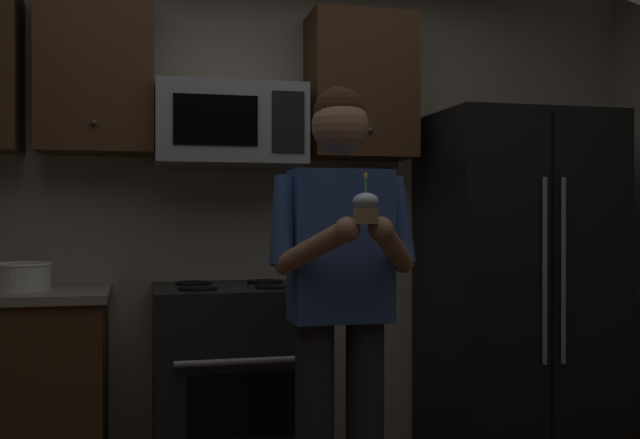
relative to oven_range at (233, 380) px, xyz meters
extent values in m
cube|color=#B7AD99|center=(0.15, 0.39, 0.84)|extent=(4.40, 0.10, 2.60)
cube|color=black|center=(0.00, 0.00, 0.00)|extent=(0.76, 0.66, 0.92)
cube|color=black|center=(0.00, -0.33, -0.04)|extent=(0.48, 0.01, 0.28)
cylinder|color=#99999E|center=(0.00, -0.36, 0.16)|extent=(0.60, 0.03, 0.03)
cylinder|color=black|center=(-0.18, -0.14, 0.46)|extent=(0.18, 0.18, 0.01)
cylinder|color=black|center=(0.18, -0.14, 0.46)|extent=(0.18, 0.18, 0.01)
cylinder|color=black|center=(-0.18, 0.14, 0.46)|extent=(0.18, 0.18, 0.01)
cylinder|color=black|center=(0.18, 0.14, 0.46)|extent=(0.18, 0.18, 0.01)
cube|color=#9EA0A5|center=(0.00, 0.12, 1.26)|extent=(0.74, 0.40, 0.40)
cube|color=black|center=(-0.09, -0.08, 1.26)|extent=(0.40, 0.01, 0.24)
cube|color=black|center=(0.26, -0.08, 1.26)|extent=(0.16, 0.01, 0.30)
cube|color=black|center=(1.50, -0.04, 0.44)|extent=(0.90, 0.72, 1.80)
cylinder|color=gray|center=(1.45, -0.41, 0.54)|extent=(0.02, 0.02, 0.90)
cylinder|color=gray|center=(1.55, -0.41, 0.54)|extent=(0.02, 0.02, 0.90)
cube|color=black|center=(1.50, -0.40, 0.44)|extent=(0.01, 0.01, 1.74)
cube|color=#4C301C|center=(-0.65, 0.17, 1.49)|extent=(0.55, 0.34, 0.76)
sphere|color=brown|center=(-0.65, -0.01, 1.24)|extent=(0.03, 0.03, 0.03)
cube|color=#4C301C|center=(0.70, 0.17, 1.49)|extent=(0.55, 0.34, 0.76)
sphere|color=brown|center=(0.70, -0.01, 1.24)|extent=(0.03, 0.03, 0.03)
cylinder|color=white|center=(-0.98, 0.03, 0.52)|extent=(0.26, 0.26, 0.12)
torus|color=white|center=(-0.98, 0.03, 0.58)|extent=(0.28, 0.28, 0.02)
cylinder|color=#262628|center=(0.21, -0.88, -0.03)|extent=(0.15, 0.15, 0.86)
cylinder|color=#262628|center=(0.41, -0.88, -0.03)|extent=(0.15, 0.15, 0.86)
cube|color=#334C8C|center=(0.31, -0.88, 0.69)|extent=(0.38, 0.22, 0.58)
sphere|color=#A37556|center=(0.31, -0.88, 1.15)|extent=(0.22, 0.22, 0.22)
sphere|color=#382314|center=(0.31, -0.87, 1.20)|extent=(0.20, 0.20, 0.20)
cylinder|color=#334C8C|center=(0.08, -0.91, 0.78)|extent=(0.15, 0.18, 0.35)
cylinder|color=#A37556|center=(0.16, -1.07, 0.69)|extent=(0.26, 0.33, 0.21)
sphere|color=#A37556|center=(0.25, -1.20, 0.76)|extent=(0.09, 0.09, 0.09)
cylinder|color=#334C8C|center=(0.53, -0.91, 0.78)|extent=(0.15, 0.18, 0.35)
cylinder|color=#A37556|center=(0.46, -1.07, 0.69)|extent=(0.26, 0.33, 0.21)
sphere|color=#A37556|center=(0.37, -1.20, 0.76)|extent=(0.09, 0.09, 0.09)
cylinder|color=#A87F56|center=(0.31, -1.22, 0.80)|extent=(0.08, 0.08, 0.06)
ellipsoid|color=silver|center=(0.31, -1.22, 0.85)|extent=(0.09, 0.09, 0.06)
cylinder|color=#4CBF66|center=(0.31, -1.22, 0.90)|extent=(0.01, 0.01, 0.06)
ellipsoid|color=#FFD159|center=(0.31, -1.22, 0.94)|extent=(0.01, 0.01, 0.02)
camera|label=1|loc=(-0.43, -3.65, 0.80)|focal=41.98mm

